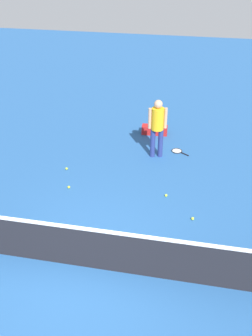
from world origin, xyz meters
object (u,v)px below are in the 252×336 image
(equipment_bag, at_px, (153,130))
(tennis_ball_stray_left, at_px, (69,187))
(player_near_side, at_px, (157,124))
(tennis_racket_near_player, at_px, (178,151))
(tennis_ball_by_net, at_px, (67,169))
(tennis_ball_baseline, at_px, (166,195))
(tennis_ball_midcourt, at_px, (193,219))
(tennis_ball_near_player, at_px, (99,242))

(equipment_bag, bearing_deg, tennis_ball_stray_left, 64.62)
(player_near_side, height_order, tennis_racket_near_player, player_near_side)
(tennis_ball_by_net, bearing_deg, tennis_ball_baseline, 165.53)
(tennis_racket_near_player, relative_size, tennis_ball_by_net, 8.83)
(player_near_side, relative_size, tennis_ball_midcourt, 25.76)
(tennis_ball_midcourt, bearing_deg, tennis_racket_near_player, -79.10)
(tennis_ball_midcourt, height_order, equipment_bag, equipment_bag)
(tennis_ball_by_net, height_order, tennis_ball_baseline, same)
(tennis_ball_near_player, relative_size, tennis_ball_midcourt, 1.00)
(player_near_side, xyz_separation_m, equipment_bag, (0.27, -1.42, -0.87))
(tennis_ball_midcourt, bearing_deg, tennis_ball_baseline, -48.69)
(tennis_ball_baseline, xyz_separation_m, equipment_bag, (0.78, -3.35, 0.11))
(player_near_side, height_order, tennis_ball_near_player, player_near_side)
(tennis_racket_near_player, bearing_deg, equipment_bag, -49.93)
(tennis_racket_near_player, xyz_separation_m, tennis_ball_midcourt, (-0.60, 3.10, 0.02))
(tennis_ball_by_net, xyz_separation_m, tennis_ball_midcourt, (-3.45, 1.49, 0.00))
(tennis_racket_near_player, relative_size, tennis_ball_midcourt, 8.83)
(tennis_racket_near_player, distance_m, tennis_ball_midcourt, 3.16)
(tennis_ball_baseline, bearing_deg, tennis_ball_near_player, 58.72)
(tennis_ball_baseline, bearing_deg, tennis_ball_by_net, -14.47)
(tennis_racket_near_player, xyz_separation_m, tennis_ball_baseline, (0.08, 2.33, 0.02))
(tennis_ball_by_net, bearing_deg, equipment_bag, -127.13)
(tennis_ball_stray_left, bearing_deg, tennis_ball_midcourt, 168.20)
(tennis_ball_stray_left, xyz_separation_m, equipment_bag, (-1.65, -3.47, 0.11))
(tennis_ball_stray_left, relative_size, equipment_bag, 0.08)
(tennis_ball_midcourt, relative_size, tennis_ball_baseline, 1.00)
(player_near_side, relative_size, tennis_ball_baseline, 25.76)
(tennis_ball_near_player, height_order, tennis_ball_midcourt, same)
(tennis_racket_near_player, distance_m, equipment_bag, 1.34)
(player_near_side, distance_m, tennis_ball_by_net, 2.75)
(tennis_ball_stray_left, distance_m, equipment_bag, 3.85)
(tennis_ball_stray_left, bearing_deg, tennis_ball_by_net, -67.58)
(tennis_ball_baseline, height_order, tennis_ball_stray_left, same)
(tennis_ball_by_net, relative_size, tennis_ball_baseline, 1.00)
(player_near_side, xyz_separation_m, tennis_racket_near_player, (-0.59, -0.39, -1.00))
(tennis_ball_near_player, distance_m, tennis_ball_stray_left, 2.20)
(player_near_side, bearing_deg, tennis_ball_by_net, 28.22)
(tennis_racket_near_player, height_order, tennis_ball_stray_left, tennis_ball_stray_left)
(tennis_ball_midcourt, distance_m, tennis_ball_stray_left, 3.17)
(tennis_ball_baseline, bearing_deg, tennis_racket_near_player, -92.01)
(player_near_side, height_order, tennis_ball_midcourt, player_near_side)
(tennis_ball_by_net, xyz_separation_m, tennis_ball_baseline, (-2.77, 0.72, 0.00))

